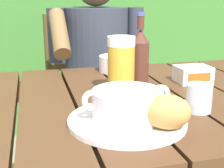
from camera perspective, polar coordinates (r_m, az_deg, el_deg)
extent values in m
cube|color=#4D311C|center=(0.92, -11.96, -4.31)|extent=(0.15, 0.82, 0.04)
cube|color=#4D311C|center=(0.94, -2.24, -3.55)|extent=(0.15, 0.82, 0.04)
cube|color=#4D311C|center=(0.98, 6.83, -2.75)|extent=(0.15, 0.82, 0.04)
cube|color=#4D311C|center=(1.05, 14.93, -1.97)|extent=(0.15, 0.82, 0.04)
cube|color=#4D311C|center=(1.31, -5.80, -0.59)|extent=(1.38, 0.03, 0.08)
cube|color=#4D311C|center=(1.65, 18.48, -9.69)|extent=(0.06, 0.06, 0.72)
cube|color=#3C7A2F|center=(2.66, -10.65, 9.01)|extent=(4.12, 0.60, 1.49)
cylinder|color=#4C3823|center=(2.81, -12.11, 8.11)|extent=(0.10, 0.10, 1.37)
cylinder|color=#4C3C1E|center=(1.76, 5.61, -11.91)|extent=(0.04, 0.04, 0.47)
cylinder|color=#4C3C1E|center=(1.67, -9.88, -13.67)|extent=(0.04, 0.04, 0.47)
cylinder|color=#4C3C1E|center=(2.10, 1.83, -7.00)|extent=(0.04, 0.04, 0.47)
cylinder|color=#4C3C1E|center=(2.03, -10.91, -8.17)|extent=(0.04, 0.04, 0.47)
cube|color=#4C3C1E|center=(1.78, -3.42, -2.90)|extent=(0.50, 0.44, 0.02)
cylinder|color=#4C3C1E|center=(1.96, 1.95, 5.86)|extent=(0.04, 0.04, 0.48)
cylinder|color=#4C3C1E|center=(1.89, -11.66, 5.12)|extent=(0.04, 0.04, 0.48)
cube|color=#4C3C1E|center=(1.93, -4.67, 3.43)|extent=(0.46, 0.02, 0.04)
cube|color=#4C3C1E|center=(1.90, -4.75, 6.96)|extent=(0.46, 0.02, 0.04)
cube|color=#4C3C1E|center=(1.89, -4.84, 10.56)|extent=(0.46, 0.02, 0.04)
cylinder|color=#303743|center=(1.64, 1.89, -14.43)|extent=(0.11, 0.11, 0.45)
cylinder|color=#303743|center=(1.60, 0.97, -3.83)|extent=(0.13, 0.40, 0.13)
cylinder|color=#303743|center=(1.57, -5.04, -4.34)|extent=(0.13, 0.40, 0.13)
cylinder|color=#303743|center=(1.61, -2.87, 5.20)|extent=(0.32, 0.32, 0.48)
cylinder|color=#303743|center=(1.63, 4.21, 9.27)|extent=(0.08, 0.08, 0.26)
cylinder|color=#303743|center=(1.55, -10.12, 8.72)|extent=(0.08, 0.08, 0.26)
cylinder|color=brown|center=(1.39, -9.61, 9.18)|extent=(0.07, 0.25, 0.21)
cylinder|color=white|center=(0.75, 2.76, -6.68)|extent=(0.28, 0.28, 0.01)
cylinder|color=white|center=(0.74, 2.80, -3.75)|extent=(0.17, 0.17, 0.07)
cylinder|color=#B64F17|center=(0.73, 2.82, -2.62)|extent=(0.15, 0.15, 0.01)
torus|color=white|center=(0.71, -3.64, -3.00)|extent=(0.05, 0.01, 0.05)
torus|color=white|center=(0.76, 8.86, -1.94)|extent=(0.05, 0.01, 0.05)
ellipsoid|color=tan|center=(0.69, 10.08, -5.04)|extent=(0.12, 0.11, 0.08)
cylinder|color=gold|center=(0.94, 1.67, 2.45)|extent=(0.08, 0.08, 0.15)
cylinder|color=white|center=(0.92, 1.71, 7.85)|extent=(0.08, 0.08, 0.03)
cylinder|color=#542D22|center=(1.04, 5.09, 3.58)|extent=(0.06, 0.06, 0.15)
cone|color=#542D22|center=(1.02, 5.22, 8.76)|extent=(0.06, 0.06, 0.04)
cylinder|color=#542D22|center=(1.02, 5.28, 11.12)|extent=(0.02, 0.02, 0.04)
cylinder|color=#49539E|center=(1.02, 5.32, 12.64)|extent=(0.03, 0.03, 0.01)
cylinder|color=silver|center=(0.84, 15.64, -2.46)|extent=(0.07, 0.07, 0.07)
cube|color=white|center=(1.13, 14.56, 1.75)|extent=(0.12, 0.09, 0.06)
cube|color=orange|center=(1.09, 15.70, 1.18)|extent=(0.08, 0.00, 0.03)
cube|color=silver|center=(0.90, 11.93, -3.23)|extent=(0.12, 0.02, 0.00)
cube|color=black|center=(0.88, 7.97, -3.44)|extent=(0.07, 0.02, 0.01)
cylinder|color=white|center=(1.25, 0.68, 3.76)|extent=(0.13, 0.13, 0.06)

